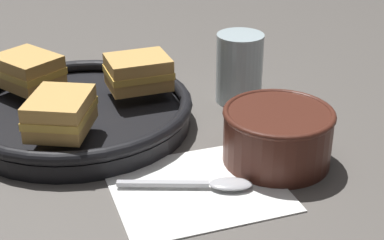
# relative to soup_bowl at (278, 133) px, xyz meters

# --- Properties ---
(ground_plane) EXTENTS (4.00, 4.00, 0.00)m
(ground_plane) POSITION_rel_soup_bowl_xyz_m (-0.09, 0.03, -0.04)
(ground_plane) COLOR #56514C
(napkin) EXTENTS (0.21, 0.18, 0.00)m
(napkin) POSITION_rel_soup_bowl_xyz_m (-0.12, -0.02, -0.04)
(napkin) COLOR white
(napkin) RESTS_ON ground_plane
(soup_bowl) EXTENTS (0.14, 0.14, 0.07)m
(soup_bowl) POSITION_rel_soup_bowl_xyz_m (0.00, 0.00, 0.00)
(soup_bowl) COLOR #4C2319
(soup_bowl) RESTS_ON ground_plane
(spoon) EXTENTS (0.16, 0.08, 0.01)m
(spoon) POSITION_rel_soup_bowl_xyz_m (-0.10, -0.03, -0.03)
(spoon) COLOR #B7B7BC
(spoon) RESTS_ON napkin
(skillet) EXTENTS (0.33, 0.33, 0.04)m
(skillet) POSITION_rel_soup_bowl_xyz_m (-0.21, 0.20, -0.02)
(skillet) COLOR black
(skillet) RESTS_ON ground_plane
(sandwich_near_left) EXTENTS (0.11, 0.11, 0.05)m
(sandwich_near_left) POSITION_rel_soup_bowl_xyz_m (-0.25, 0.11, 0.02)
(sandwich_near_left) COLOR tan
(sandwich_near_left) RESTS_ON skillet
(sandwich_near_right) EXTENTS (0.09, 0.08, 0.05)m
(sandwich_near_right) POSITION_rel_soup_bowl_xyz_m (-0.12, 0.21, 0.02)
(sandwich_near_right) COLOR tan
(sandwich_near_right) RESTS_ON skillet
(sandwich_far_left) EXTENTS (0.11, 0.12, 0.05)m
(sandwich_far_left) POSITION_rel_soup_bowl_xyz_m (-0.27, 0.27, 0.02)
(sandwich_far_left) COLOR tan
(sandwich_far_left) RESTS_ON skillet
(drinking_glass) EXTENTS (0.07, 0.07, 0.11)m
(drinking_glass) POSITION_rel_soup_bowl_xyz_m (0.04, 0.19, 0.01)
(drinking_glass) COLOR silver
(drinking_glass) RESTS_ON ground_plane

